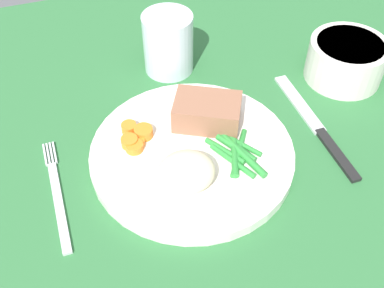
# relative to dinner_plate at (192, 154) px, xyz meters

# --- Properties ---
(dining_table) EXTENTS (1.20, 0.90, 0.02)m
(dining_table) POSITION_rel_dinner_plate_xyz_m (-0.01, -0.01, -0.02)
(dining_table) COLOR #2D6B38
(dining_table) RESTS_ON ground
(dinner_plate) EXTENTS (0.25, 0.25, 0.02)m
(dinner_plate) POSITION_rel_dinner_plate_xyz_m (0.00, 0.00, 0.00)
(dinner_plate) COLOR white
(dinner_plate) RESTS_ON dining_table
(meat_portion) EXTENTS (0.10, 0.09, 0.04)m
(meat_portion) POSITION_rel_dinner_plate_xyz_m (0.03, 0.04, 0.03)
(meat_portion) COLOR #936047
(meat_portion) RESTS_ON dinner_plate
(mashed_potatoes) EXTENTS (0.07, 0.06, 0.04)m
(mashed_potatoes) POSITION_rel_dinner_plate_xyz_m (-0.02, -0.05, 0.03)
(mashed_potatoes) COLOR beige
(mashed_potatoes) RESTS_ON dinner_plate
(carrot_slices) EXTENTS (0.04, 0.05, 0.01)m
(carrot_slices) POSITION_rel_dinner_plate_xyz_m (-0.06, 0.04, 0.01)
(carrot_slices) COLOR orange
(carrot_slices) RESTS_ON dinner_plate
(green_beans) EXTENTS (0.06, 0.09, 0.01)m
(green_beans) POSITION_rel_dinner_plate_xyz_m (0.05, -0.02, 0.01)
(green_beans) COLOR #2D8C38
(green_beans) RESTS_ON dinner_plate
(fork) EXTENTS (0.01, 0.17, 0.00)m
(fork) POSITION_rel_dinner_plate_xyz_m (-0.17, -0.00, -0.01)
(fork) COLOR silver
(fork) RESTS_ON dining_table
(knife) EXTENTS (0.02, 0.20, 0.01)m
(knife) POSITION_rel_dinner_plate_xyz_m (0.17, -0.00, -0.01)
(knife) COLOR black
(knife) RESTS_ON dining_table
(water_glass) EXTENTS (0.07, 0.07, 0.09)m
(water_glass) POSITION_rel_dinner_plate_xyz_m (0.03, 0.18, 0.03)
(water_glass) COLOR silver
(water_glass) RESTS_ON dining_table
(salad_bowl) EXTENTS (0.11, 0.11, 0.06)m
(salad_bowl) POSITION_rel_dinner_plate_xyz_m (0.26, 0.08, 0.03)
(salad_bowl) COLOR silver
(salad_bowl) RESTS_ON dining_table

